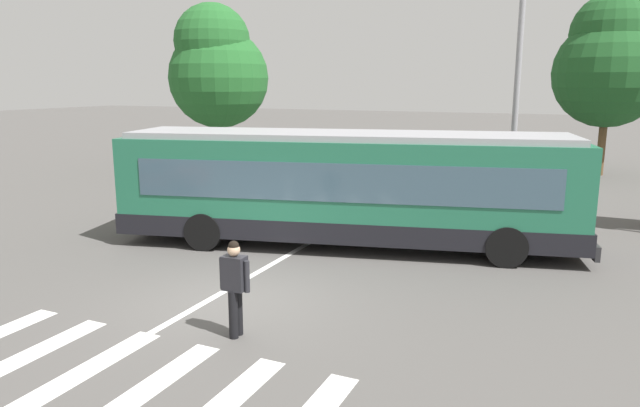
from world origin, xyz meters
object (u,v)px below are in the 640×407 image
object	(u,v)px
parked_car_white	(298,165)
twin_arm_street_lamp	(520,40)
parked_car_red	(419,172)
background_tree_left	(217,68)
background_tree_right	(610,62)
pedestrian_crossing_street	(235,283)
parked_car_teal	(490,178)
city_transit_bus	(346,188)
parked_car_champagne	(362,168)

from	to	relation	value
parked_car_white	twin_arm_street_lamp	bearing A→B (deg)	-13.44
parked_car_red	background_tree_left	xyz separation A→B (m)	(-11.03, 1.92, 4.33)
background_tree_right	pedestrian_crossing_street	bearing A→B (deg)	-104.78
parked_car_red	twin_arm_street_lamp	size ratio (longest dim) A/B	0.49
parked_car_teal	city_transit_bus	bearing A→B (deg)	-106.76
city_transit_bus	twin_arm_street_lamp	xyz separation A→B (m)	(3.51, 6.34, 4.12)
city_transit_bus	parked_car_teal	bearing A→B (deg)	73.24
parked_car_teal	twin_arm_street_lamp	xyz separation A→B (m)	(0.98, -2.07, 4.95)
city_transit_bus	parked_car_teal	distance (m)	8.83
parked_car_red	city_transit_bus	bearing A→B (deg)	-87.75
parked_car_white	city_transit_bus	bearing A→B (deg)	-56.17
pedestrian_crossing_street	background_tree_right	distance (m)	23.89
parked_car_teal	twin_arm_street_lamp	distance (m)	5.45
parked_car_red	parked_car_teal	bearing A→B (deg)	-9.45
parked_car_white	background_tree_right	distance (m)	15.25
pedestrian_crossing_street	parked_car_white	world-z (taller)	pedestrian_crossing_street
parked_car_red	parked_car_teal	distance (m)	2.92
parked_car_teal	background_tree_left	xyz separation A→B (m)	(-13.91, 2.40, 4.33)
pedestrian_crossing_street	parked_car_champagne	bearing A→B (deg)	102.33
city_transit_bus	background_tree_right	size ratio (longest dim) A/B	1.48
city_transit_bus	twin_arm_street_lamp	size ratio (longest dim) A/B	1.33
city_transit_bus	background_tree_left	xyz separation A→B (m)	(-11.38, 10.82, 3.51)
parked_car_red	twin_arm_street_lamp	world-z (taller)	twin_arm_street_lamp
parked_car_champagne	background_tree_left	world-z (taller)	background_tree_left
pedestrian_crossing_street	twin_arm_street_lamp	world-z (taller)	twin_arm_street_lamp
city_transit_bus	pedestrian_crossing_street	world-z (taller)	city_transit_bus
parked_car_teal	twin_arm_street_lamp	world-z (taller)	twin_arm_street_lamp
pedestrian_crossing_street	parked_car_white	size ratio (longest dim) A/B	0.38
parked_car_champagne	parked_car_red	size ratio (longest dim) A/B	1.01
parked_car_white	twin_arm_street_lamp	size ratio (longest dim) A/B	0.48
background_tree_left	parked_car_teal	bearing A→B (deg)	-9.78
parked_car_red	background_tree_right	world-z (taller)	background_tree_right
pedestrian_crossing_street	background_tree_left	distance (m)	21.13
parked_car_white	parked_car_red	bearing A→B (deg)	3.66
parked_car_champagne	twin_arm_street_lamp	bearing A→B (deg)	-21.84
background_tree_left	parked_car_champagne	bearing A→B (deg)	-12.71
background_tree_left	background_tree_right	world-z (taller)	background_tree_right
pedestrian_crossing_street	background_tree_right	world-z (taller)	background_tree_right
parked_car_red	twin_arm_street_lamp	distance (m)	6.78
parked_car_teal	twin_arm_street_lamp	size ratio (longest dim) A/B	0.49
city_transit_bus	pedestrian_crossing_street	size ratio (longest dim) A/B	7.24
parked_car_champagne	twin_arm_street_lamp	distance (m)	8.45
parked_car_red	background_tree_left	size ratio (longest dim) A/B	0.56
parked_car_white	background_tree_left	distance (m)	7.47
city_transit_bus	twin_arm_street_lamp	distance (m)	8.34
parked_car_white	background_tree_left	bearing A→B (deg)	158.17
parked_car_white	twin_arm_street_lamp	distance (m)	10.71
parked_car_champagne	twin_arm_street_lamp	size ratio (longest dim) A/B	0.49
parked_car_champagne	background_tree_right	xyz separation A→B (m)	(9.29, 7.63, 4.53)
background_tree_left	twin_arm_street_lamp	bearing A→B (deg)	-16.72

